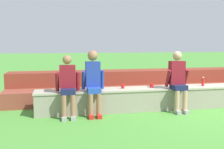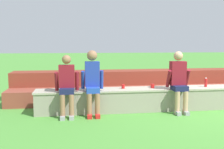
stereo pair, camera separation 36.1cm
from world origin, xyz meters
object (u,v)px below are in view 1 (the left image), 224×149
at_px(person_far_left, 68,85).
at_px(person_left_of_center, 93,80).
at_px(water_bottle_mid_left, 203,82).
at_px(plastic_cup_middle, 123,86).
at_px(plastic_cup_right_end, 152,86).
at_px(person_center, 178,79).

distance_m(person_far_left, person_left_of_center, 0.57).
xyz_separation_m(person_left_of_center, water_bottle_mid_left, (2.82, 0.25, -0.15)).
bearing_deg(plastic_cup_middle, water_bottle_mid_left, -1.52).
bearing_deg(water_bottle_mid_left, plastic_cup_middle, 178.48).
xyz_separation_m(plastic_cup_right_end, plastic_cup_middle, (-0.71, 0.04, -0.00)).
distance_m(person_center, plastic_cup_middle, 1.31).
bearing_deg(person_center, person_far_left, 179.98).
bearing_deg(person_center, water_bottle_mid_left, 19.80).
distance_m(person_far_left, plastic_cup_middle, 1.37).
height_order(person_far_left, plastic_cup_middle, person_far_left).
height_order(plastic_cup_right_end, plastic_cup_middle, same).
height_order(person_left_of_center, person_center, person_left_of_center).
xyz_separation_m(person_center, plastic_cup_right_end, (-0.53, 0.31, -0.18)).
relative_size(person_left_of_center, water_bottle_mid_left, 6.30).
bearing_deg(water_bottle_mid_left, person_far_left, -174.98).
bearing_deg(plastic_cup_right_end, plastic_cup_middle, 176.92).
xyz_separation_m(person_left_of_center, plastic_cup_right_end, (1.46, 0.27, -0.20)).
bearing_deg(plastic_cup_right_end, water_bottle_mid_left, -0.70).
xyz_separation_m(water_bottle_mid_left, plastic_cup_right_end, (-1.36, 0.02, -0.06)).
bearing_deg(plastic_cup_right_end, person_far_left, -171.20).
xyz_separation_m(person_far_left, plastic_cup_middle, (1.31, 0.35, -0.14)).
xyz_separation_m(person_left_of_center, person_center, (1.99, -0.05, -0.02)).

